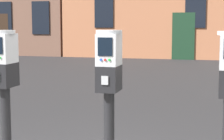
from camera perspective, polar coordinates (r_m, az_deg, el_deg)
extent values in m
cylinder|color=black|center=(3.71, -15.11, -9.34)|extent=(0.09, 0.09, 0.91)
cube|color=black|center=(3.60, -15.39, -0.69)|extent=(0.17, 0.24, 0.21)
cube|color=#B7BABF|center=(3.58, -15.51, 3.05)|extent=(0.17, 0.23, 0.26)
cylinder|color=green|center=(3.46, -15.97, 1.71)|extent=(0.02, 0.01, 0.02)
cylinder|color=#B7BABF|center=(3.57, -15.58, 5.36)|extent=(0.22, 0.22, 0.03)
cube|color=black|center=(3.23, -0.44, -1.21)|extent=(0.17, 0.24, 0.21)
cube|color=#A5A8AD|center=(3.11, -1.05, -1.52)|extent=(0.06, 0.01, 0.07)
cube|color=#B7BABF|center=(3.21, -0.44, 2.97)|extent=(0.17, 0.23, 0.26)
cube|color=black|center=(3.09, -1.02, 3.41)|extent=(0.12, 0.01, 0.15)
cylinder|color=blue|center=(3.11, -1.64, 1.50)|extent=(0.02, 0.01, 0.02)
cylinder|color=red|center=(3.10, -1.02, 1.49)|extent=(0.02, 0.01, 0.02)
cylinder|color=green|center=(3.09, -0.40, 1.47)|extent=(0.02, 0.01, 0.02)
cylinder|color=#B7BABF|center=(3.20, -0.44, 5.56)|extent=(0.22, 0.22, 0.03)
cube|color=black|center=(20.50, -15.50, 7.31)|extent=(0.90, 0.06, 1.60)
cube|color=black|center=(19.58, -10.34, 7.48)|extent=(0.90, 0.06, 1.60)
cube|color=black|center=(20.63, -16.01, 4.95)|extent=(1.00, 0.07, 2.10)
cube|color=black|center=(18.49, -1.18, 8.67)|extent=(0.90, 0.06, 1.60)
cube|color=black|center=(17.83, 12.05, 8.59)|extent=(0.90, 0.06, 1.60)
cube|color=#193823|center=(17.86, 10.33, 4.86)|extent=(1.00, 0.07, 2.10)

